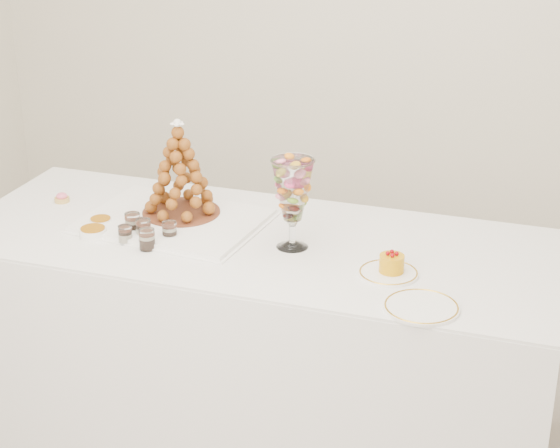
% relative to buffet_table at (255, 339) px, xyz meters
% --- Properties ---
extents(buffet_table, '(2.26, 0.98, 0.85)m').
position_rel_buffet_table_xyz_m(buffet_table, '(0.00, 0.00, 0.00)').
color(buffet_table, white).
rests_on(buffet_table, ground).
extents(lace_tray, '(0.67, 0.51, 0.02)m').
position_rel_buffet_table_xyz_m(lace_tray, '(-0.34, 0.02, 0.43)').
color(lace_tray, white).
rests_on(lace_tray, buffet_table).
extents(macaron_vase, '(0.15, 0.15, 0.33)m').
position_rel_buffet_table_xyz_m(macaron_vase, '(0.16, -0.02, 0.64)').
color(macaron_vase, white).
rests_on(macaron_vase, buffet_table).
extents(cake_plate, '(0.20, 0.20, 0.01)m').
position_rel_buffet_table_xyz_m(cake_plate, '(0.54, -0.11, 0.43)').
color(cake_plate, white).
rests_on(cake_plate, buffet_table).
extents(spare_plate, '(0.24, 0.24, 0.01)m').
position_rel_buffet_table_xyz_m(spare_plate, '(0.70, -0.31, 0.43)').
color(spare_plate, white).
rests_on(spare_plate, buffet_table).
extents(pink_tart, '(0.06, 0.06, 0.04)m').
position_rel_buffet_table_xyz_m(pink_tart, '(-0.86, 0.06, 0.44)').
color(pink_tart, tan).
rests_on(pink_tart, buffet_table).
extents(verrine_a, '(0.07, 0.07, 0.08)m').
position_rel_buffet_table_xyz_m(verrine_a, '(-0.44, -0.12, 0.46)').
color(verrine_a, white).
rests_on(verrine_a, buffet_table).
extents(verrine_b, '(0.06, 0.06, 0.07)m').
position_rel_buffet_table_xyz_m(verrine_b, '(-0.38, -0.14, 0.46)').
color(verrine_b, white).
rests_on(verrine_b, buffet_table).
extents(verrine_c, '(0.06, 0.06, 0.07)m').
position_rel_buffet_table_xyz_m(verrine_c, '(-0.28, -0.12, 0.46)').
color(verrine_c, white).
rests_on(verrine_c, buffet_table).
extents(verrine_d, '(0.06, 0.06, 0.07)m').
position_rel_buffet_table_xyz_m(verrine_d, '(-0.42, -0.21, 0.46)').
color(verrine_d, white).
rests_on(verrine_d, buffet_table).
extents(verrine_e, '(0.07, 0.07, 0.08)m').
position_rel_buffet_table_xyz_m(verrine_e, '(-0.32, -0.22, 0.46)').
color(verrine_e, white).
rests_on(verrine_e, buffet_table).
extents(ramekin_back, '(0.08, 0.08, 0.03)m').
position_rel_buffet_table_xyz_m(ramekin_back, '(-0.58, -0.10, 0.44)').
color(ramekin_back, white).
rests_on(ramekin_back, buffet_table).
extents(ramekin_front, '(0.10, 0.10, 0.03)m').
position_rel_buffet_table_xyz_m(ramekin_front, '(-0.56, -0.20, 0.44)').
color(ramekin_front, white).
rests_on(ramekin_front, buffet_table).
extents(croquembouche, '(0.30, 0.30, 0.37)m').
position_rel_buffet_table_xyz_m(croquembouche, '(-0.33, 0.08, 0.63)').
color(croquembouche, brown).
rests_on(croquembouche, lace_tray).
extents(mousse_cake, '(0.08, 0.08, 0.07)m').
position_rel_buffet_table_xyz_m(mousse_cake, '(0.55, -0.11, 0.46)').
color(mousse_cake, orange).
rests_on(mousse_cake, cake_plate).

